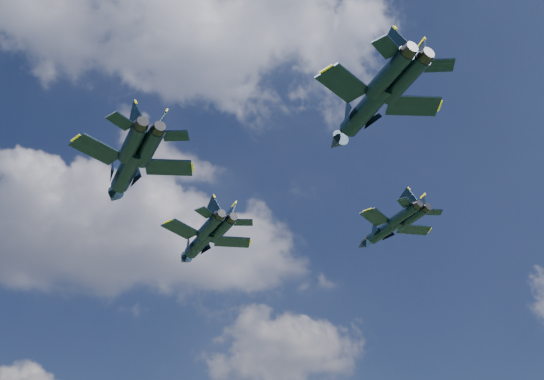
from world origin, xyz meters
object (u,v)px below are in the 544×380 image
at_px(jet_right, 384,230).
at_px(jet_slot, 364,111).
at_px(jet_lead, 199,243).
at_px(jet_left, 127,171).

height_order(jet_right, jet_slot, jet_slot).
height_order(jet_lead, jet_slot, jet_lead).
xyz_separation_m(jet_left, jet_right, (32.54, 8.64, -0.80)).
bearing_deg(jet_right, jet_left, 170.96).
height_order(jet_lead, jet_left, jet_lead).
relative_size(jet_left, jet_slot, 1.02).
bearing_deg(jet_slot, jet_right, 53.00).
xyz_separation_m(jet_lead, jet_right, (23.70, -10.61, -2.19)).
distance_m(jet_left, jet_right, 33.68).
xyz_separation_m(jet_left, jet_slot, (24.64, -13.72, 0.20)).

